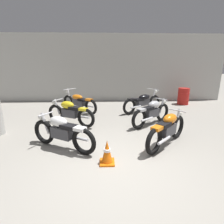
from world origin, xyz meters
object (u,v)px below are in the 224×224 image
(motorcycle_left_row_2, at_px, (79,102))
(traffic_cone, at_px, (107,152))
(motorcycle_right_row_2, at_px, (143,102))
(motorcycle_right_row_0, at_px, (168,129))
(motorcycle_right_row_1, at_px, (152,112))
(motorcycle_left_row_1, at_px, (70,112))
(motorcycle_left_row_0, at_px, (62,132))
(oil_drum, at_px, (183,96))

(motorcycle_left_row_2, distance_m, traffic_cone, 4.38)
(motorcycle_left_row_2, relative_size, motorcycle_right_row_2, 0.89)
(motorcycle_right_row_0, xyz_separation_m, motorcycle_right_row_1, (0.01, 1.61, 0.00))
(motorcycle_right_row_0, distance_m, motorcycle_right_row_1, 1.61)
(motorcycle_right_row_0, bearing_deg, motorcycle_right_row_2, 89.34)
(motorcycle_left_row_1, bearing_deg, motorcycle_left_row_0, -85.43)
(motorcycle_right_row_2, bearing_deg, traffic_cone, -111.58)
(motorcycle_right_row_0, xyz_separation_m, motorcycle_right_row_2, (0.04, 3.30, -0.01))
(motorcycle_right_row_0, bearing_deg, motorcycle_left_row_0, -178.17)
(motorcycle_left_row_0, xyz_separation_m, motorcycle_right_row_0, (2.71, 0.09, 0.00))
(oil_drum, distance_m, traffic_cone, 6.80)
(motorcycle_left_row_1, distance_m, motorcycle_right_row_1, 2.86)
(motorcycle_left_row_0, height_order, motorcycle_right_row_2, motorcycle_right_row_2)
(motorcycle_right_row_0, relative_size, oil_drum, 1.75)
(motorcycle_left_row_0, distance_m, oil_drum, 7.01)
(motorcycle_right_row_1, bearing_deg, oil_drum, 51.18)
(motorcycle_left_row_1, height_order, motorcycle_right_row_1, same)
(motorcycle_right_row_1, height_order, traffic_cone, motorcycle_right_row_1)
(oil_drum, height_order, traffic_cone, oil_drum)
(motorcycle_left_row_2, bearing_deg, motorcycle_right_row_2, -2.02)
(motorcycle_left_row_0, height_order, motorcycle_left_row_1, same)
(motorcycle_left_row_1, distance_m, motorcycle_left_row_2, 1.71)
(motorcycle_left_row_2, height_order, motorcycle_right_row_2, same)
(motorcycle_left_row_1, relative_size, motorcycle_right_row_2, 0.95)
(traffic_cone, bearing_deg, motorcycle_right_row_1, 56.59)
(motorcycle_left_row_2, bearing_deg, motorcycle_left_row_1, -92.04)
(motorcycle_right_row_1, relative_size, motorcycle_right_row_2, 0.86)
(motorcycle_left_row_2, xyz_separation_m, motorcycle_right_row_1, (2.79, -1.79, 0.01))
(motorcycle_left_row_1, relative_size, motorcycle_right_row_0, 1.21)
(motorcycle_left_row_0, height_order, oil_drum, motorcycle_left_row_0)
(motorcycle_left_row_1, height_order, motorcycle_right_row_0, same)
(motorcycle_right_row_1, bearing_deg, motorcycle_left_row_0, -148.07)
(motorcycle_left_row_2, relative_size, traffic_cone, 3.14)
(motorcycle_left_row_2, xyz_separation_m, traffic_cone, (1.20, -4.21, -0.19))
(motorcycle_left_row_0, relative_size, motorcycle_left_row_1, 0.99)
(motorcycle_right_row_1, xyz_separation_m, traffic_cone, (-1.60, -2.42, -0.20))
(oil_drum, bearing_deg, motorcycle_right_row_2, -150.78)
(motorcycle_left_row_0, distance_m, motorcycle_right_row_1, 3.20)
(motorcycle_left_row_0, xyz_separation_m, oil_drum, (5.17, 4.74, -0.03))
(motorcycle_left_row_0, relative_size, motorcycle_right_row_2, 0.93)
(motorcycle_left_row_2, xyz_separation_m, motorcycle_right_row_2, (2.82, -0.10, 0.00))
(oil_drum, bearing_deg, motorcycle_left_row_0, -137.47)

